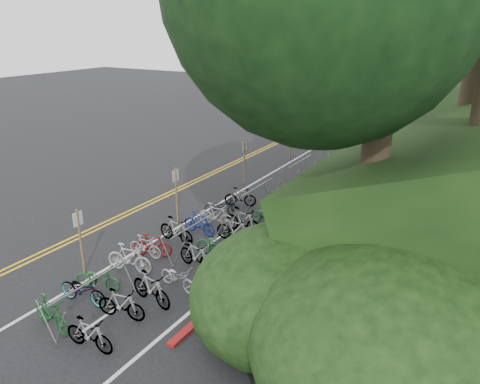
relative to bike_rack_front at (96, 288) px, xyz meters
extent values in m
plane|color=black|center=(-2.92, 1.91, -0.94)|extent=(120.00, 120.00, 0.00)
cube|color=gold|center=(-5.07, 11.91, -0.94)|extent=(0.12, 80.00, 0.01)
cube|color=gold|center=(-4.77, 11.91, -0.94)|extent=(0.12, 80.00, 0.01)
cube|color=silver|center=(-1.92, 11.91, -0.94)|extent=(0.12, 80.00, 0.01)
cube|color=silver|center=(2.28, 11.91, -0.94)|extent=(0.12, 80.00, 0.01)
cube|color=silver|center=(0.18, -0.09, -0.94)|extent=(0.10, 1.60, 0.01)
cube|color=silver|center=(0.18, 5.91, -0.94)|extent=(0.10, 1.60, 0.01)
cube|color=silver|center=(0.18, 11.91, -0.94)|extent=(0.10, 1.60, 0.01)
cube|color=silver|center=(0.18, 17.91, -0.94)|extent=(0.10, 1.60, 0.01)
cube|color=silver|center=(0.18, 23.91, -0.94)|extent=(0.10, 1.60, 0.01)
cube|color=silver|center=(0.18, 29.91, -0.94)|extent=(0.10, 1.60, 0.01)
cube|color=silver|center=(0.18, 35.91, -0.94)|extent=(0.10, 1.60, 0.01)
cube|color=maroon|center=(2.78, 13.91, -0.89)|extent=(0.25, 28.00, 0.10)
cube|color=#382819|center=(3.48, 23.91, -0.86)|extent=(1.40, 44.00, 0.16)
ellipsoid|color=#284C19|center=(4.28, 4.91, 0.10)|extent=(2.00, 2.80, 1.60)
ellipsoid|color=#284C19|center=(5.08, 9.91, 0.61)|extent=(2.60, 3.64, 2.08)
ellipsoid|color=#284C19|center=(6.28, 15.91, 1.05)|extent=(2.20, 3.08, 1.76)
ellipsoid|color=#284C19|center=(4.88, 21.91, 0.62)|extent=(3.00, 4.20, 2.40)
ellipsoid|color=#284C19|center=(5.58, 27.91, 0.78)|extent=(2.40, 3.36, 1.92)
ellipsoid|color=#284C19|center=(6.88, 31.91, 1.47)|extent=(2.80, 3.92, 2.24)
ellipsoid|color=#284C19|center=(4.08, 7.91, -0.04)|extent=(1.80, 2.52, 1.44)
ellipsoid|color=#284C19|center=(7.08, 19.91, 1.66)|extent=(3.20, 4.48, 2.56)
ellipsoid|color=black|center=(5.08, 2.41, 0.27)|extent=(5.28, 6.16, 3.52)
ellipsoid|color=black|center=(8.08, 1.41, 0.49)|extent=(6.24, 7.28, 4.16)
cylinder|color=#2D2319|center=(6.58, 4.91, 3.26)|extent=(0.82, 0.82, 5.99)
cylinder|color=#2D2319|center=(8.08, 13.91, 5.02)|extent=(0.87, 0.87, 6.92)
cylinder|color=#2D2319|center=(-11.92, 43.91, 2.06)|extent=(0.82, 0.82, 5.99)
ellipsoid|color=black|center=(-11.92, 43.91, 7.51)|extent=(8.20, 8.20, 7.79)
cylinder|color=#2D2319|center=(-8.92, 51.91, 1.83)|extent=(0.80, 0.80, 5.53)
ellipsoid|color=black|center=(-8.92, 51.91, 6.74)|extent=(7.17, 7.17, 6.81)
cylinder|color=gray|center=(0.00, 0.00, 0.32)|extent=(0.05, 3.37, 0.05)
cylinder|color=gray|center=(-0.28, -1.58, -0.31)|extent=(0.63, 0.04, 1.24)
cylinder|color=gray|center=(0.28, -1.58, -0.31)|extent=(0.63, 0.04, 1.24)
cylinder|color=gray|center=(-0.28, 1.58, -0.31)|extent=(0.63, 0.04, 1.24)
cylinder|color=gray|center=(0.28, 1.58, -0.31)|extent=(0.63, 0.04, 1.24)
cylinder|color=gray|center=(0.08, 4.91, 0.21)|extent=(0.05, 3.00, 0.05)
cylinder|color=gray|center=(-0.20, 3.51, -0.37)|extent=(0.58, 0.04, 1.13)
cylinder|color=gray|center=(0.36, 3.51, -0.37)|extent=(0.58, 0.04, 1.13)
cylinder|color=gray|center=(-0.20, 6.31, -0.37)|extent=(0.58, 0.04, 1.13)
cylinder|color=gray|center=(0.36, 6.31, -0.37)|extent=(0.58, 0.04, 1.13)
cylinder|color=gray|center=(0.08, 9.91, 0.21)|extent=(0.05, 3.00, 0.05)
cylinder|color=gray|center=(-0.20, 8.51, -0.37)|extent=(0.58, 0.04, 1.13)
cylinder|color=gray|center=(0.36, 8.51, -0.37)|extent=(0.58, 0.04, 1.13)
cylinder|color=gray|center=(-0.20, 11.31, -0.37)|extent=(0.58, 0.04, 1.13)
cylinder|color=gray|center=(0.36, 11.31, -0.37)|extent=(0.58, 0.04, 1.13)
cylinder|color=gray|center=(0.08, 14.91, 0.21)|extent=(0.05, 3.00, 0.05)
cylinder|color=gray|center=(-0.20, 13.51, -0.37)|extent=(0.58, 0.04, 1.13)
cylinder|color=gray|center=(0.36, 13.51, -0.37)|extent=(0.58, 0.04, 1.13)
cylinder|color=gray|center=(-0.20, 16.31, -0.37)|extent=(0.58, 0.04, 1.13)
cylinder|color=gray|center=(0.36, 16.31, -0.37)|extent=(0.58, 0.04, 1.13)
cylinder|color=gray|center=(0.08, 19.91, 0.21)|extent=(0.05, 3.00, 0.05)
cylinder|color=gray|center=(-0.20, 18.51, -0.37)|extent=(0.58, 0.04, 1.13)
cylinder|color=gray|center=(0.36, 18.51, -0.37)|extent=(0.58, 0.04, 1.13)
cylinder|color=gray|center=(-0.20, 21.31, -0.37)|extent=(0.58, 0.04, 1.13)
cylinder|color=gray|center=(0.36, 21.31, -0.37)|extent=(0.58, 0.04, 1.13)
cylinder|color=gray|center=(0.08, 24.91, 0.21)|extent=(0.05, 3.00, 0.05)
cylinder|color=gray|center=(-0.20, 23.51, -0.37)|extent=(0.58, 0.04, 1.13)
cylinder|color=gray|center=(0.36, 23.51, -0.37)|extent=(0.58, 0.04, 1.13)
cylinder|color=gray|center=(-0.20, 26.31, -0.37)|extent=(0.58, 0.04, 1.13)
cylinder|color=gray|center=(0.36, 26.31, -0.37)|extent=(0.58, 0.04, 1.13)
cylinder|color=brown|center=(-2.42, 1.63, 0.26)|extent=(0.08, 0.08, 2.41)
cube|color=silver|center=(-2.42, 1.63, 1.11)|extent=(0.02, 0.40, 0.50)
cylinder|color=brown|center=(-2.32, 6.91, 0.31)|extent=(0.08, 0.08, 2.50)
cube|color=silver|center=(-2.32, 6.91, 1.21)|extent=(0.02, 0.40, 0.50)
cylinder|color=brown|center=(-2.32, 12.91, 0.31)|extent=(0.08, 0.08, 2.50)
cube|color=silver|center=(-2.32, 12.91, 1.21)|extent=(0.02, 0.40, 0.50)
cylinder|color=brown|center=(-2.32, 18.91, 0.31)|extent=(0.08, 0.08, 2.50)
cube|color=silver|center=(-2.32, 18.91, 1.21)|extent=(0.02, 0.40, 0.50)
cylinder|color=brown|center=(-2.32, 24.91, 0.31)|extent=(0.08, 0.08, 2.50)
cube|color=silver|center=(-2.32, 24.91, 1.21)|extent=(0.02, 0.40, 0.50)
imported|color=#9E9EA3|center=(-1.31, 3.61, -0.51)|extent=(0.51, 1.47, 0.87)
imported|color=#144C1E|center=(-0.66, -1.14, -0.42)|extent=(0.75, 1.79, 1.04)
imported|color=slate|center=(0.97, -1.23, -0.46)|extent=(0.57, 1.62, 0.96)
imported|color=slate|center=(-0.91, 0.26, -0.47)|extent=(0.78, 1.86, 0.95)
imported|color=slate|center=(0.71, 0.25, -0.46)|extent=(0.75, 1.66, 0.96)
imported|color=#144C1E|center=(-1.10, 1.06, -0.52)|extent=(0.96, 1.71, 0.85)
imported|color=slate|center=(0.95, 1.32, -0.41)|extent=(0.82, 1.84, 1.07)
imported|color=beige|center=(-1.03, 2.47, -0.40)|extent=(0.80, 1.85, 1.08)
imported|color=#9E9EA3|center=(1.13, 2.44, -0.52)|extent=(0.80, 1.66, 0.84)
imported|color=maroon|center=(-1.11, 3.81, -0.48)|extent=(0.94, 1.60, 0.93)
imported|color=slate|center=(0.88, 3.85, -0.42)|extent=(0.85, 1.79, 1.04)
imported|color=slate|center=(-1.07, 5.21, -0.41)|extent=(0.68, 1.82, 1.07)
imported|color=#144C1E|center=(1.04, 5.07, -0.47)|extent=(0.93, 1.88, 0.95)
imported|color=navy|center=(-0.72, 6.33, -0.45)|extent=(0.63, 1.68, 0.99)
imported|color=slate|center=(0.93, 6.47, -0.43)|extent=(0.53, 1.71, 1.02)
imported|color=#9E9EA3|center=(-0.53, 7.33, -0.42)|extent=(0.55, 1.76, 1.05)
imported|color=slate|center=(0.77, 7.36, -0.40)|extent=(0.72, 1.86, 1.09)
imported|color=black|center=(-1.00, 8.52, -0.52)|extent=(1.13, 1.71, 0.85)
imported|color=#144C1E|center=(1.27, 8.54, -0.51)|extent=(0.90, 1.72, 0.86)
imported|color=slate|center=(-0.85, 9.95, -0.48)|extent=(0.95, 1.61, 0.93)
imported|color=slate|center=(1.13, 9.77, -0.44)|extent=(0.85, 1.73, 1.00)
camera|label=1|loc=(9.78, -8.24, 7.41)|focal=35.00mm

